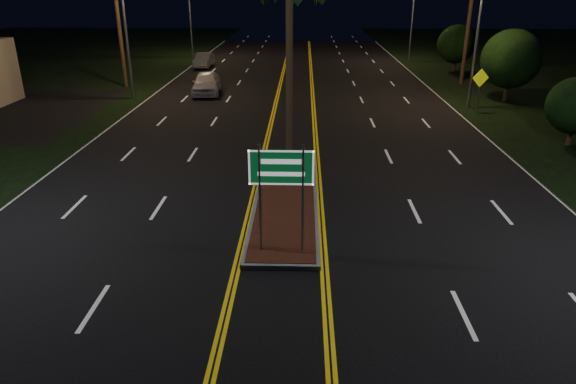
{
  "coord_description": "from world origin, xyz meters",
  "views": [
    {
      "loc": [
        0.59,
        -10.39,
        7.43
      ],
      "look_at": [
        0.18,
        2.99,
        1.9
      ],
      "focal_mm": 32.0,
      "sensor_mm": 36.0,
      "label": 1
    }
  ],
  "objects_px": {
    "streetlight_left_far": "(193,0)",
    "warning_sign": "(480,84)",
    "car_far": "(204,59)",
    "median_island": "(286,196)",
    "highway_sign": "(281,178)",
    "shrub_mid": "(511,59)",
    "streetlight_right_far": "(410,1)",
    "shrub_far": "(456,44)",
    "streetlight_right_mid": "(474,13)",
    "shrub_near": "(576,106)",
    "car_near": "(206,81)",
    "streetlight_left_mid": "(129,11)"
  },
  "relations": [
    {
      "from": "streetlight_right_far",
      "to": "car_near",
      "type": "height_order",
      "value": "streetlight_right_far"
    },
    {
      "from": "streetlight_left_mid",
      "to": "streetlight_right_mid",
      "type": "distance_m",
      "value": 21.32
    },
    {
      "from": "shrub_mid",
      "to": "median_island",
      "type": "bearing_deg",
      "value": -129.47
    },
    {
      "from": "streetlight_right_far",
      "to": "warning_sign",
      "type": "bearing_deg",
      "value": -88.56
    },
    {
      "from": "streetlight_left_far",
      "to": "shrub_near",
      "type": "relative_size",
      "value": 2.73
    },
    {
      "from": "car_near",
      "to": "warning_sign",
      "type": "distance_m",
      "value": 18.08
    },
    {
      "from": "highway_sign",
      "to": "streetlight_left_far",
      "type": "relative_size",
      "value": 0.36
    },
    {
      "from": "streetlight_left_mid",
      "to": "streetlight_left_far",
      "type": "height_order",
      "value": "same"
    },
    {
      "from": "highway_sign",
      "to": "shrub_far",
      "type": "distance_m",
      "value": 35.96
    },
    {
      "from": "car_far",
      "to": "warning_sign",
      "type": "distance_m",
      "value": 26.08
    },
    {
      "from": "streetlight_right_far",
      "to": "shrub_far",
      "type": "distance_m",
      "value": 7.56
    },
    {
      "from": "shrub_near",
      "to": "shrub_far",
      "type": "relative_size",
      "value": 0.83
    },
    {
      "from": "car_far",
      "to": "car_near",
      "type": "bearing_deg",
      "value": -77.63
    },
    {
      "from": "streetlight_right_mid",
      "to": "shrub_near",
      "type": "height_order",
      "value": "streetlight_right_mid"
    },
    {
      "from": "median_island",
      "to": "car_far",
      "type": "distance_m",
      "value": 31.94
    },
    {
      "from": "streetlight_right_mid",
      "to": "streetlight_left_mid",
      "type": "bearing_deg",
      "value": 174.62
    },
    {
      "from": "median_island",
      "to": "streetlight_left_mid",
      "type": "xyz_separation_m",
      "value": [
        -10.61,
        17.0,
        5.57
      ]
    },
    {
      "from": "streetlight_left_far",
      "to": "warning_sign",
      "type": "distance_m",
      "value": 32.05
    },
    {
      "from": "highway_sign",
      "to": "shrub_mid",
      "type": "relative_size",
      "value": 0.69
    },
    {
      "from": "car_near",
      "to": "highway_sign",
      "type": "bearing_deg",
      "value": -79.55
    },
    {
      "from": "car_far",
      "to": "warning_sign",
      "type": "xyz_separation_m",
      "value": [
        19.82,
        -16.93,
        0.97
      ]
    },
    {
      "from": "shrub_near",
      "to": "shrub_mid",
      "type": "height_order",
      "value": "shrub_mid"
    },
    {
      "from": "streetlight_left_mid",
      "to": "warning_sign",
      "type": "relative_size",
      "value": 3.45
    },
    {
      "from": "streetlight_left_mid",
      "to": "warning_sign",
      "type": "height_order",
      "value": "streetlight_left_mid"
    },
    {
      "from": "shrub_far",
      "to": "car_far",
      "type": "xyz_separation_m",
      "value": [
        -22.47,
        1.73,
        -1.6
      ]
    },
    {
      "from": "highway_sign",
      "to": "streetlight_right_far",
      "type": "height_order",
      "value": "streetlight_right_far"
    },
    {
      "from": "car_far",
      "to": "streetlight_left_far",
      "type": "bearing_deg",
      "value": 108.21
    },
    {
      "from": "streetlight_left_mid",
      "to": "car_far",
      "type": "distance_m",
      "value": 14.71
    },
    {
      "from": "streetlight_left_mid",
      "to": "streetlight_right_mid",
      "type": "height_order",
      "value": "same"
    },
    {
      "from": "car_far",
      "to": "shrub_near",
      "type": "bearing_deg",
      "value": -45.91
    },
    {
      "from": "streetlight_right_far",
      "to": "warning_sign",
      "type": "xyz_separation_m",
      "value": [
        0.53,
        -21.2,
        -3.95
      ]
    },
    {
      "from": "streetlight_left_mid",
      "to": "shrub_near",
      "type": "xyz_separation_m",
      "value": [
        24.11,
        -10.0,
        -3.71
      ]
    },
    {
      "from": "streetlight_left_far",
      "to": "warning_sign",
      "type": "relative_size",
      "value": 3.45
    },
    {
      "from": "median_island",
      "to": "car_near",
      "type": "bearing_deg",
      "value": 108.53
    },
    {
      "from": "car_near",
      "to": "warning_sign",
      "type": "relative_size",
      "value": 2.07
    },
    {
      "from": "shrub_mid",
      "to": "shrub_far",
      "type": "bearing_deg",
      "value": 90.95
    },
    {
      "from": "median_island",
      "to": "shrub_far",
      "type": "height_order",
      "value": "shrub_far"
    },
    {
      "from": "streetlight_left_mid",
      "to": "shrub_near",
      "type": "bearing_deg",
      "value": -22.52
    },
    {
      "from": "car_far",
      "to": "median_island",
      "type": "bearing_deg",
      "value": -73.21
    },
    {
      "from": "highway_sign",
      "to": "streetlight_right_far",
      "type": "xyz_separation_m",
      "value": [
        10.61,
        39.2,
        3.25
      ]
    },
    {
      "from": "streetlight_right_far",
      "to": "shrub_mid",
      "type": "bearing_deg",
      "value": -79.34
    },
    {
      "from": "streetlight_left_far",
      "to": "streetlight_right_far",
      "type": "relative_size",
      "value": 1.0
    },
    {
      "from": "highway_sign",
      "to": "warning_sign",
      "type": "relative_size",
      "value": 1.23
    },
    {
      "from": "highway_sign",
      "to": "shrub_far",
      "type": "bearing_deg",
      "value": 67.43
    },
    {
      "from": "streetlight_left_far",
      "to": "shrub_mid",
      "type": "xyz_separation_m",
      "value": [
        24.61,
        -20.0,
        -2.93
      ]
    },
    {
      "from": "median_island",
      "to": "shrub_mid",
      "type": "relative_size",
      "value": 2.22
    },
    {
      "from": "streetlight_right_mid",
      "to": "streetlight_right_far",
      "type": "height_order",
      "value": "same"
    },
    {
      "from": "warning_sign",
      "to": "car_near",
      "type": "bearing_deg",
      "value": 148.33
    },
    {
      "from": "median_island",
      "to": "highway_sign",
      "type": "bearing_deg",
      "value": -90.0
    },
    {
      "from": "streetlight_left_far",
      "to": "car_far",
      "type": "bearing_deg",
      "value": -72.82
    }
  ]
}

